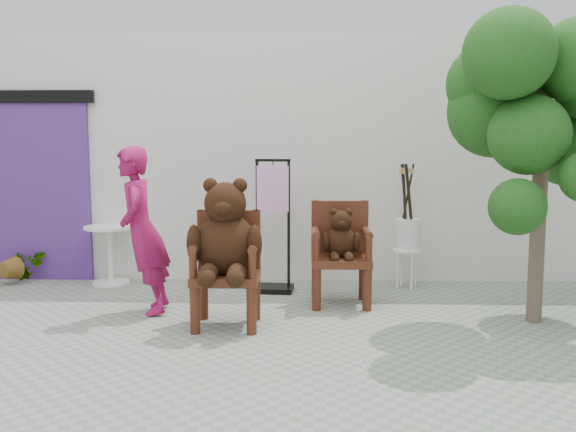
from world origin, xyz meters
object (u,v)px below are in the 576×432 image
object	(u,v)px
display_stand	(273,241)
tree	(544,101)
chair_small	(341,245)
chair_big	(226,244)
person	(142,231)
stool_bucket	(407,233)
cafe_table	(110,248)

from	to	relation	value
display_stand	tree	bearing A→B (deg)	-19.59
chair_small	tree	world-z (taller)	tree
tree	chair_small	bearing A→B (deg)	161.04
chair_big	chair_small	world-z (taller)	chair_big
person	display_stand	world-z (taller)	person
chair_big	tree	size ratio (longest dim) A/B	0.49
person	display_stand	xyz separation A→B (m)	(1.24, 0.93, -0.24)
person	stool_bucket	world-z (taller)	person
chair_big	chair_small	distance (m)	1.39
chair_big	stool_bucket	bearing A→B (deg)	39.80
chair_small	cafe_table	size ratio (longest dim) A/B	1.53
stool_bucket	tree	size ratio (longest dim) A/B	0.51
display_stand	stool_bucket	distance (m)	1.58
chair_big	cafe_table	bearing A→B (deg)	133.87
chair_small	display_stand	xyz separation A→B (m)	(-0.74, 0.52, -0.04)
person	display_stand	size ratio (longest dim) A/B	1.09
stool_bucket	tree	xyz separation A→B (m)	(0.99, -1.37, 1.43)
person	tree	distance (m)	3.99
chair_big	person	distance (m)	0.98
chair_small	person	bearing A→B (deg)	-168.24
display_stand	tree	size ratio (longest dim) A/B	0.53
stool_bucket	chair_small	bearing A→B (deg)	-137.40
chair_big	cafe_table	size ratio (longest dim) A/B	1.95
tree	person	bearing A→B (deg)	176.86
person	cafe_table	distance (m)	1.50
chair_big	cafe_table	world-z (taller)	chair_big
chair_big	display_stand	distance (m)	1.42
cafe_table	display_stand	xyz separation A→B (m)	(1.98, -0.32, 0.14)
stool_bucket	display_stand	bearing A→B (deg)	-171.38
tree	display_stand	bearing A→B (deg)	155.94
chair_big	tree	xyz separation A→B (m)	(2.91, 0.23, 1.31)
display_stand	stool_bucket	world-z (taller)	display_stand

